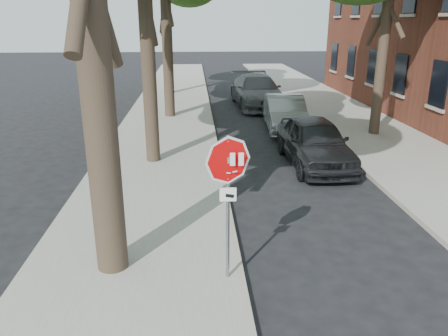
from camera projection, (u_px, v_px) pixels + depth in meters
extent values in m
plane|color=black|center=(266.00, 281.00, 7.89)|extent=(120.00, 120.00, 0.00)
cube|color=gray|center=(166.00, 126.00, 19.04)|extent=(4.00, 55.00, 0.12)
cube|color=gray|center=(356.00, 123.00, 19.59)|extent=(4.00, 55.00, 0.12)
cube|color=#9E9384|center=(213.00, 126.00, 19.17)|extent=(0.12, 55.00, 0.13)
cube|color=#9E9384|center=(311.00, 124.00, 19.45)|extent=(0.12, 55.00, 0.13)
cylinder|color=gray|center=(228.00, 210.00, 7.38)|extent=(0.06, 0.06, 2.60)
cube|color=#99999E|center=(228.00, 160.00, 7.07)|extent=(0.05, 0.06, 0.10)
cylinder|color=#99999E|center=(228.00, 160.00, 7.06)|extent=(0.76, 0.32, 0.82)
cylinder|color=white|center=(228.00, 160.00, 7.05)|extent=(0.76, 0.32, 0.82)
cylinder|color=red|center=(228.00, 160.00, 7.05)|extent=(0.68, 0.29, 0.74)
cube|color=white|center=(215.00, 160.00, 7.02)|extent=(0.08, 0.00, 0.22)
cube|color=white|center=(224.00, 160.00, 7.02)|extent=(0.08, 0.00, 0.22)
cube|color=white|center=(233.00, 159.00, 7.03)|extent=(0.08, 0.00, 0.22)
cube|color=white|center=(241.00, 159.00, 7.04)|extent=(0.08, 0.00, 0.22)
cube|color=silver|center=(221.00, 172.00, 7.09)|extent=(0.08, 0.00, 0.03)
cube|color=silver|center=(228.00, 173.00, 7.10)|extent=(0.08, 0.00, 0.03)
cube|color=silver|center=(235.00, 172.00, 7.10)|extent=(0.08, 0.00, 0.03)
cube|color=white|center=(228.00, 195.00, 7.25)|extent=(0.28, 0.02, 0.24)
cube|color=black|center=(230.00, 196.00, 7.25)|extent=(0.15, 0.00, 0.08)
cylinder|color=black|center=(145.00, 5.00, 12.76)|extent=(0.44, 0.44, 9.50)
cylinder|color=black|center=(166.00, 4.00, 19.31)|extent=(0.48, 0.48, 10.00)
cylinder|color=black|center=(168.00, 17.00, 26.06)|extent=(0.40, 0.40, 9.00)
cylinder|color=black|center=(387.00, 16.00, 16.23)|extent=(0.40, 0.40, 9.00)
imported|color=black|center=(315.00, 142.00, 13.97)|extent=(1.89, 4.53, 1.53)
imported|color=gray|center=(285.00, 113.00, 18.47)|extent=(1.83, 4.49, 1.45)
imported|color=#45464A|center=(257.00, 91.00, 23.49)|extent=(2.63, 5.88, 1.67)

